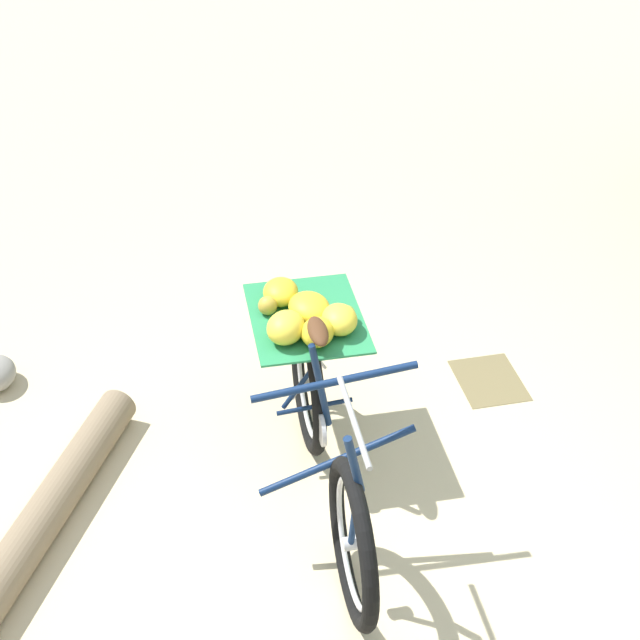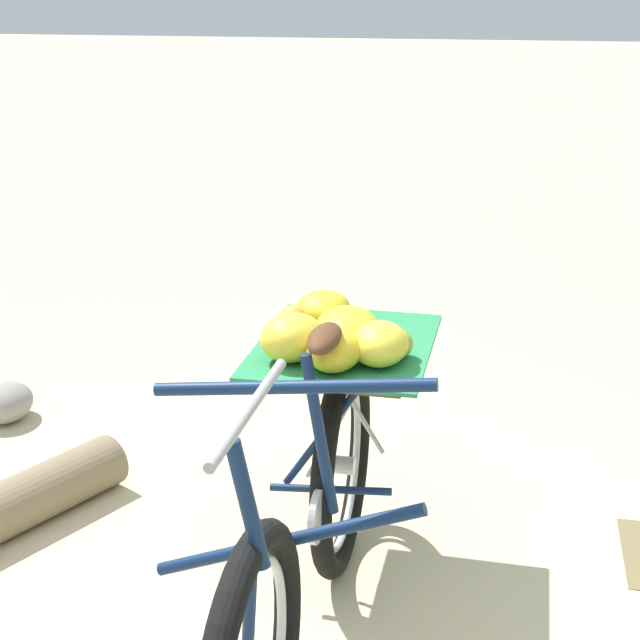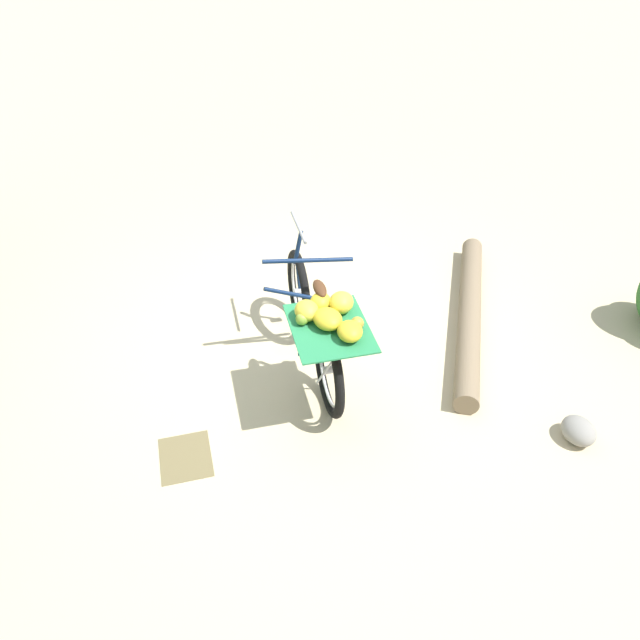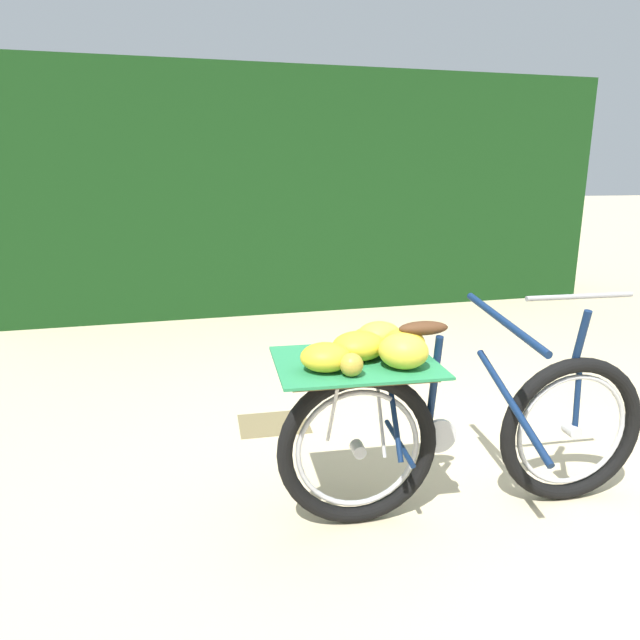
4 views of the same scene
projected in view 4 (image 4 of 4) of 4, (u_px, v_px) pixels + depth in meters
The scene contains 4 objects.
ground_plane at pixel (506, 496), 2.84m from camera, with size 60.00×60.00×0.00m, color beige.
foliage_hedge at pixel (309, 193), 6.65m from camera, with size 6.82×0.90×2.62m, color #143814.
bicycle at pixel (443, 414), 2.58m from camera, with size 1.78×0.71×1.03m.
leaf_litter_patch at pixel (274, 423), 3.65m from camera, with size 0.44×0.36×0.01m, color olive.
Camera 4 is at (-1.41, -2.29, 1.57)m, focal length 32.18 mm.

